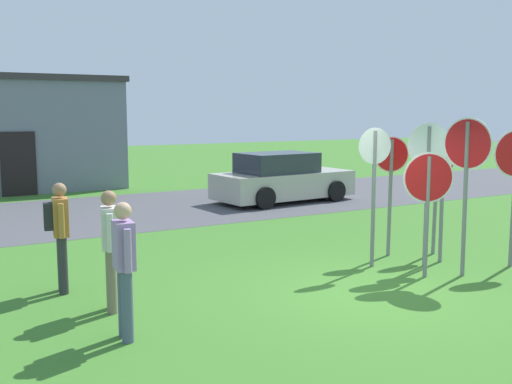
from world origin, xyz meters
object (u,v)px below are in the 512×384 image
(stop_sign_far_back, at_px, (428,168))
(stop_sign_leaning_right, at_px, (374,175))
(stop_sign_rear_right, at_px, (391,176))
(stop_sign_rear_left, at_px, (428,192))
(stop_sign_center_cluster, at_px, (436,179))
(stop_sign_low_front, at_px, (467,167))
(person_in_dark_shirt, at_px, (124,263))
(person_with_sunhat, at_px, (59,229))
(parked_car_on_street, at_px, (282,179))
(person_near_signs, at_px, (110,244))
(stop_sign_nearest, at_px, (443,177))

(stop_sign_far_back, distance_m, stop_sign_leaning_right, 0.96)
(stop_sign_rear_right, relative_size, stop_sign_rear_left, 1.09)
(stop_sign_center_cluster, xyz_separation_m, stop_sign_rear_right, (-0.85, 0.34, 0.07))
(stop_sign_low_front, bearing_deg, person_in_dark_shirt, 179.13)
(stop_sign_rear_right, distance_m, person_with_sunhat, 6.03)
(parked_car_on_street, xyz_separation_m, person_near_signs, (-7.53, -7.40, 0.26))
(parked_car_on_street, distance_m, stop_sign_rear_left, 8.74)
(person_near_signs, bearing_deg, parked_car_on_street, 44.52)
(stop_sign_low_front, distance_m, person_near_signs, 5.82)
(stop_sign_far_back, height_order, person_in_dark_shirt, stop_sign_far_back)
(stop_sign_rear_right, bearing_deg, stop_sign_nearest, -57.71)
(stop_sign_rear_left, relative_size, person_in_dark_shirt, 1.24)
(stop_sign_low_front, relative_size, person_in_dark_shirt, 1.57)
(stop_sign_low_front, bearing_deg, stop_sign_far_back, 93.42)
(stop_sign_rear_right, bearing_deg, stop_sign_low_front, -87.23)
(stop_sign_leaning_right, bearing_deg, stop_sign_rear_left, -72.64)
(stop_sign_rear_left, distance_m, stop_sign_leaning_right, 1.05)
(stop_sign_low_front, distance_m, person_in_dark_shirt, 5.86)
(stop_sign_low_front, relative_size, person_near_signs, 1.57)
(parked_car_on_street, height_order, stop_sign_rear_right, stop_sign_rear_right)
(parked_car_on_street, relative_size, stop_sign_far_back, 1.73)
(stop_sign_center_cluster, relative_size, person_with_sunhat, 1.28)
(stop_sign_rear_right, xyz_separation_m, person_with_sunhat, (-5.95, 0.75, -0.56))
(stop_sign_nearest, height_order, person_with_sunhat, stop_sign_nearest)
(person_with_sunhat, bearing_deg, parked_car_on_street, 37.83)
(stop_sign_low_front, relative_size, stop_sign_nearest, 1.12)
(person_with_sunhat, bearing_deg, stop_sign_low_front, -22.07)
(stop_sign_far_back, height_order, stop_sign_rear_right, stop_sign_far_back)
(stop_sign_low_front, height_order, stop_sign_leaning_right, stop_sign_low_front)
(stop_sign_leaning_right, height_order, person_in_dark_shirt, stop_sign_leaning_right)
(stop_sign_rear_right, bearing_deg, parked_car_on_street, 74.01)
(stop_sign_far_back, height_order, stop_sign_rear_left, stop_sign_far_back)
(stop_sign_low_front, xyz_separation_m, stop_sign_nearest, (0.43, 0.89, -0.28))
(stop_sign_far_back, relative_size, stop_sign_rear_left, 1.22)
(stop_sign_far_back, bearing_deg, stop_sign_nearest, 10.07)
(stop_sign_rear_right, height_order, stop_sign_nearest, stop_sign_nearest)
(stop_sign_rear_right, xyz_separation_m, person_near_signs, (-5.54, -0.49, -0.59))
(stop_sign_nearest, relative_size, person_in_dark_shirt, 1.40)
(stop_sign_far_back, xyz_separation_m, person_in_dark_shirt, (-5.74, -0.72, -0.81))
(stop_sign_center_cluster, bearing_deg, stop_sign_leaning_right, -176.16)
(stop_sign_low_front, xyz_separation_m, stop_sign_leaning_right, (-0.89, 1.24, -0.20))
(person_in_dark_shirt, bearing_deg, person_near_signs, 81.80)
(stop_sign_far_back, relative_size, stop_sign_nearest, 1.08)
(stop_sign_low_front, xyz_separation_m, person_with_sunhat, (-6.04, 2.45, -0.87))
(stop_sign_center_cluster, distance_m, stop_sign_rear_right, 0.92)
(stop_sign_nearest, height_order, person_in_dark_shirt, stop_sign_nearest)
(stop_sign_nearest, bearing_deg, stop_sign_rear_right, 122.29)
(stop_sign_rear_left, bearing_deg, stop_sign_leaning_right, 107.36)
(parked_car_on_street, height_order, person_in_dark_shirt, person_in_dark_shirt)
(stop_sign_leaning_right, distance_m, person_in_dark_shirt, 5.08)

